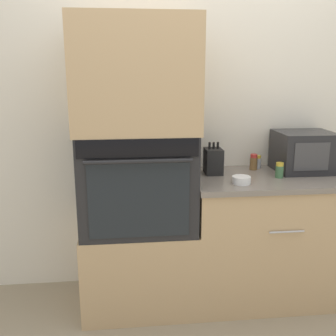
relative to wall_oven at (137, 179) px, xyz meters
name	(u,v)px	position (x,y,z in m)	size (l,w,h in m)	color
ground_plane	(199,323)	(0.37, -0.30, -0.88)	(12.00, 12.00, 0.00)	gray
wall_back	(187,115)	(0.37, 0.33, 0.37)	(8.00, 0.05, 2.50)	silver
oven_cabinet_base	(139,263)	(0.00, 0.00, -0.60)	(0.74, 0.60, 0.57)	tan
wall_oven	(137,179)	(0.00, 0.00, 0.00)	(0.71, 0.64, 0.62)	black
oven_cabinet_upper	(135,75)	(0.00, 0.00, 0.65)	(0.74, 0.60, 0.67)	tan
counter_unit	(267,236)	(0.89, 0.00, -0.44)	(1.07, 0.63, 0.87)	tan
microwave	(304,152)	(1.16, 0.11, 0.13)	(0.38, 0.34, 0.27)	#232326
knife_block	(213,161)	(0.52, 0.10, 0.08)	(0.11, 0.14, 0.22)	black
bowl	(241,180)	(0.64, -0.16, 0.02)	(0.12, 0.12, 0.05)	white
condiment_jar_near	(258,162)	(0.88, 0.22, 0.04)	(0.04, 0.04, 0.09)	silver
condiment_jar_mid	(254,162)	(0.83, 0.18, 0.05)	(0.05, 0.05, 0.11)	brown
condiment_jar_far	(279,170)	(0.93, -0.05, 0.04)	(0.05, 0.05, 0.10)	#427047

